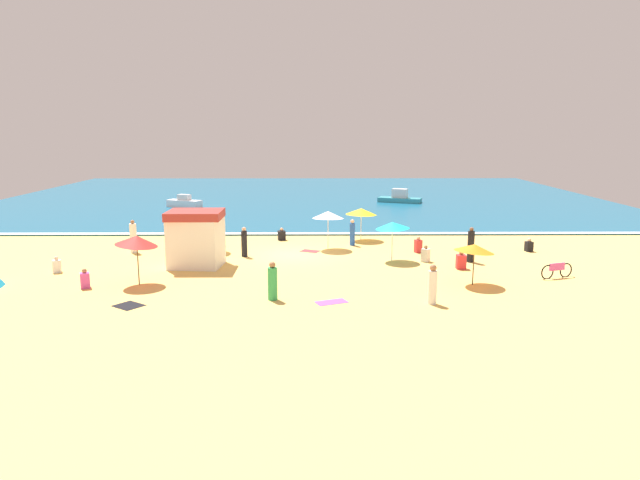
# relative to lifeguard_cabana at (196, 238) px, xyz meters

# --- Properties ---
(ground_plane) EXTENTS (60.00, 60.00, 0.00)m
(ground_plane) POSITION_rel_lifeguard_cabana_xyz_m (4.88, 2.64, -1.49)
(ground_plane) COLOR #EDBC60
(ocean_water) EXTENTS (60.00, 44.00, 0.10)m
(ocean_water) POSITION_rel_lifeguard_cabana_xyz_m (4.88, 30.64, -1.44)
(ocean_water) COLOR #196084
(ocean_water) RESTS_ON ground_plane
(wave_breaker_foam) EXTENTS (57.00, 0.70, 0.01)m
(wave_breaker_foam) POSITION_rel_lifeguard_cabana_xyz_m (4.88, 8.94, -1.38)
(wave_breaker_foam) COLOR white
(wave_breaker_foam) RESTS_ON ocean_water
(lifeguard_cabana) EXTENTS (2.76, 2.40, 2.92)m
(lifeguard_cabana) POSITION_rel_lifeguard_cabana_xyz_m (0.00, 0.00, 0.00)
(lifeguard_cabana) COLOR white
(lifeguard_cabana) RESTS_ON ground_plane
(beach_umbrella_0) EXTENTS (2.01, 1.97, 2.39)m
(beach_umbrella_0) POSITION_rel_lifeguard_cabana_xyz_m (-1.94, -3.56, 0.57)
(beach_umbrella_0) COLOR #4C3823
(beach_umbrella_0) RESTS_ON ground_plane
(beach_umbrella_1) EXTENTS (2.25, 2.27, 2.32)m
(beach_umbrella_1) POSITION_rel_lifeguard_cabana_xyz_m (6.93, 4.30, 0.57)
(beach_umbrella_1) COLOR silver
(beach_umbrella_1) RESTS_ON ground_plane
(beach_umbrella_2) EXTENTS (2.68, 2.67, 2.09)m
(beach_umbrella_2) POSITION_rel_lifeguard_cabana_xyz_m (9.10, 7.08, 0.36)
(beach_umbrella_2) COLOR silver
(beach_umbrella_2) RESTS_ON ground_plane
(beach_umbrella_3) EXTENTS (2.11, 2.10, 2.19)m
(beach_umbrella_3) POSITION_rel_lifeguard_cabana_xyz_m (10.32, 1.15, 0.46)
(beach_umbrella_3) COLOR silver
(beach_umbrella_3) RESTS_ON ground_plane
(beach_umbrella_4) EXTENTS (2.40, 2.39, 1.98)m
(beach_umbrella_4) POSITION_rel_lifeguard_cabana_xyz_m (13.39, -3.75, 0.23)
(beach_umbrella_4) COLOR #4C3823
(beach_umbrella_4) RESTS_ON ground_plane
(beach_umbrella_5) EXTENTS (3.01, 3.01, 2.26)m
(beach_umbrella_5) POSITION_rel_lifeguard_cabana_xyz_m (-0.28, 3.58, 0.57)
(beach_umbrella_5) COLOR #4C3823
(beach_umbrella_5) RESTS_ON ground_plane
(parked_bicycle) EXTENTS (1.74, 0.65, 0.76)m
(parked_bicycle) POSITION_rel_lifeguard_cabana_xyz_m (17.75, -2.56, -1.11)
(parked_bicycle) COLOR black
(parked_bicycle) RESTS_ON ground_plane
(beachgoer_0) EXTENTS (0.44, 0.44, 0.80)m
(beachgoer_0) POSITION_rel_lifeguard_cabana_xyz_m (18.64, 3.51, -1.14)
(beachgoer_0) COLOR black
(beachgoer_0) RESTS_ON ground_plane
(beachgoer_1) EXTENTS (0.44, 0.44, 1.61)m
(beachgoer_1) POSITION_rel_lifeguard_cabana_xyz_m (8.44, 5.37, -0.73)
(beachgoer_1) COLOR blue
(beachgoer_1) RESTS_ON ground_plane
(beachgoer_2) EXTENTS (0.53, 0.53, 0.90)m
(beachgoer_2) POSITION_rel_lifeguard_cabana_xyz_m (12.11, 0.94, -1.10)
(beachgoer_2) COLOR white
(beachgoer_2) RESTS_ON ground_plane
(beachgoer_3) EXTENTS (0.47, 0.47, 1.66)m
(beachgoer_3) POSITION_rel_lifeguard_cabana_xyz_m (10.93, -6.67, -0.71)
(beachgoer_3) COLOR white
(beachgoer_3) RESTS_ON ground_plane
(beachgoer_4) EXTENTS (0.45, 0.45, 1.68)m
(beachgoer_4) POSITION_rel_lifeguard_cabana_xyz_m (2.20, 2.25, -0.69)
(beachgoer_4) COLOR black
(beachgoer_4) RESTS_ON ground_plane
(beachgoer_5) EXTENTS (0.52, 0.52, 0.90)m
(beachgoer_5) POSITION_rel_lifeguard_cabana_xyz_m (-4.18, -4.14, -1.10)
(beachgoer_5) COLOR #D84CA5
(beachgoer_5) RESTS_ON ground_plane
(beachgoer_6) EXTENTS (0.51, 0.51, 1.90)m
(beachgoer_6) POSITION_rel_lifeguard_cabana_xyz_m (14.49, 0.81, -0.60)
(beachgoer_6) COLOR black
(beachgoer_6) RESTS_ON ground_plane
(beachgoer_7) EXTENTS (0.49, 0.49, 1.91)m
(beachgoer_7) POSITION_rel_lifeguard_cabana_xyz_m (-4.31, 3.36, -0.60)
(beachgoer_7) COLOR white
(beachgoer_7) RESTS_ON ground_plane
(beachgoer_8) EXTENTS (0.45, 0.45, 0.96)m
(beachgoer_8) POSITION_rel_lifeguard_cabana_xyz_m (12.11, 3.23, -1.07)
(beachgoer_8) COLOR red
(beachgoer_8) RESTS_ON ground_plane
(beachgoer_9) EXTENTS (0.55, 0.55, 0.81)m
(beachgoer_9) POSITION_rel_lifeguard_cabana_xyz_m (4.01, 7.11, -1.16)
(beachgoer_9) COLOR black
(beachgoer_9) RESTS_ON ground_plane
(beachgoer_10) EXTENTS (0.48, 0.48, 0.95)m
(beachgoer_10) POSITION_rel_lifeguard_cabana_xyz_m (13.61, -0.70, -1.09)
(beachgoer_10) COLOR red
(beachgoer_10) RESTS_ON ground_plane
(beachgoer_11) EXTENTS (0.45, 0.45, 0.82)m
(beachgoer_11) POSITION_rel_lifeguard_cabana_xyz_m (-6.71, -1.27, -1.14)
(beachgoer_11) COLOR white
(beachgoer_11) RESTS_ON ground_plane
(beachgoer_12) EXTENTS (0.43, 0.43, 1.64)m
(beachgoer_12) POSITION_rel_lifeguard_cabana_xyz_m (4.38, -6.02, -0.73)
(beachgoer_12) COLOR green
(beachgoer_12) RESTS_ON ground_plane
(beach_towel_0) EXTENTS (1.43, 1.40, 0.01)m
(beach_towel_0) POSITION_rel_lifeguard_cabana_xyz_m (-1.40, -6.82, -1.48)
(beach_towel_0) COLOR black
(beach_towel_0) RESTS_ON ground_plane
(beach_towel_1) EXTENTS (1.46, 1.12, 0.01)m
(beach_towel_1) POSITION_rel_lifeguard_cabana_xyz_m (6.83, -6.40, -1.48)
(beach_towel_1) COLOR #D84CA5
(beach_towel_1) RESTS_ON ground_plane
(beach_towel_2) EXTENTS (1.28, 1.13, 0.01)m
(beach_towel_2) POSITION_rel_lifeguard_cabana_xyz_m (5.87, 3.66, -1.48)
(beach_towel_2) COLOR red
(beach_towel_2) RESTS_ON ground_plane
(small_boat_0) EXTENTS (4.28, 2.78, 1.30)m
(small_boat_0) POSITION_rel_lifeguard_cabana_xyz_m (14.28, 25.47, -0.98)
(small_boat_0) COLOR teal
(small_boat_0) RESTS_ON ocean_water
(small_boat_1) EXTENTS (3.33, 2.19, 1.14)m
(small_boat_1) POSITION_rel_lifeguard_cabana_xyz_m (-5.61, 22.29, -0.99)
(small_boat_1) COLOR white
(small_boat_1) RESTS_ON ocean_water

